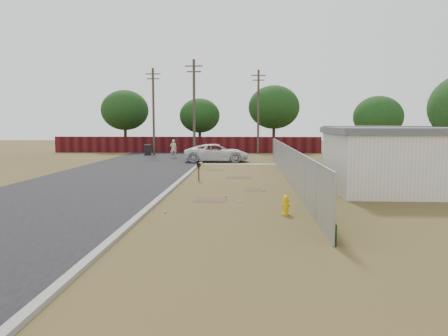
# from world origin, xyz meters

# --- Properties ---
(ground) EXTENTS (120.00, 120.00, 0.00)m
(ground) POSITION_xyz_m (0.00, 0.00, 0.00)
(ground) COLOR brown
(ground) RESTS_ON ground
(street) EXTENTS (15.10, 60.00, 0.12)m
(street) POSITION_xyz_m (-6.76, 8.05, 0.02)
(street) COLOR black
(street) RESTS_ON ground
(chainlink_fence) EXTENTS (0.10, 27.06, 2.02)m
(chainlink_fence) POSITION_xyz_m (3.12, 1.03, 0.80)
(chainlink_fence) COLOR #95989D
(chainlink_fence) RESTS_ON ground
(privacy_fence) EXTENTS (30.00, 0.12, 1.80)m
(privacy_fence) POSITION_xyz_m (-6.00, 25.00, 0.90)
(privacy_fence) COLOR #4D1014
(privacy_fence) RESTS_ON ground
(utility_poles) EXTENTS (12.60, 8.24, 9.00)m
(utility_poles) POSITION_xyz_m (-3.67, 20.67, 4.69)
(utility_poles) COLOR #463B2E
(utility_poles) RESTS_ON ground
(houses) EXTENTS (9.30, 17.24, 3.10)m
(houses) POSITION_xyz_m (9.70, 3.13, 1.56)
(houses) COLOR white
(houses) RESTS_ON ground
(horizon_trees) EXTENTS (33.32, 31.94, 7.78)m
(horizon_trees) POSITION_xyz_m (0.84, 23.56, 4.63)
(horizon_trees) COLOR #352618
(horizon_trees) RESTS_ON ground
(fire_hydrant) EXTENTS (0.34, 0.34, 0.75)m
(fire_hydrant) POSITION_xyz_m (2.18, -7.90, 0.35)
(fire_hydrant) COLOR #E6B00C
(fire_hydrant) RESTS_ON ground
(mailbox) EXTENTS (0.19, 0.46, 1.06)m
(mailbox) POSITION_xyz_m (-1.99, 1.18, 0.84)
(mailbox) COLOR brown
(mailbox) RESTS_ON ground
(pickup_truck) EXTENTS (5.68, 2.90, 1.54)m
(pickup_truck) POSITION_xyz_m (-1.79, 13.70, 0.77)
(pickup_truck) COLOR silver
(pickup_truck) RESTS_ON ground
(pedestrian) EXTENTS (0.70, 0.51, 1.76)m
(pedestrian) POSITION_xyz_m (-6.25, 17.86, 0.88)
(pedestrian) COLOR #C0B08C
(pedestrian) RESTS_ON ground
(trash_bin) EXTENTS (0.89, 0.87, 1.08)m
(trash_bin) POSITION_xyz_m (-9.51, 21.18, 0.56)
(trash_bin) COLOR black
(trash_bin) RESTS_ON ground
(scattered_litter) EXTENTS (3.93, 5.80, 0.07)m
(scattered_litter) POSITION_xyz_m (-0.09, -4.92, 0.04)
(scattered_litter) COLOR silver
(scattered_litter) RESTS_ON ground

